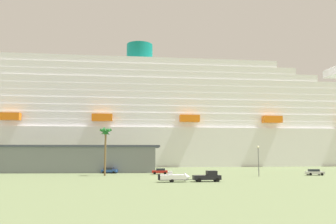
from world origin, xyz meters
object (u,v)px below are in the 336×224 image
palm_tree (106,137)px  street_lamp (259,156)px  small_boat_on_trailer (177,177)px  parked_car_silver_sedan (315,172)px  parked_car_blue_suv (110,170)px  parked_car_red_hatchback (161,171)px  cruise_ship (217,126)px  pickup_truck (209,176)px

palm_tree → street_lamp: 38.96m
small_boat_on_trailer → parked_car_silver_sedan: bearing=29.1°
small_boat_on_trailer → parked_car_blue_suv: small_boat_on_trailer is taller
palm_tree → parked_car_silver_sedan: 54.89m
small_boat_on_trailer → street_lamp: 26.61m
parked_car_blue_suv → palm_tree: bearing=-86.4°
palm_tree → parked_car_silver_sedan: (54.11, 1.57, -9.04)m
small_boat_on_trailer → parked_car_blue_suv: size_ratio=1.57×
parked_car_blue_suv → parked_car_silver_sedan: bearing=-9.1°
palm_tree → parked_car_red_hatchback: size_ratio=2.88×
parked_car_silver_sedan → parked_car_red_hatchback: bearing=173.5°
cruise_ship → parked_car_silver_sedan: bearing=-77.2°
parked_car_red_hatchback → street_lamp: bearing=-19.7°
parked_car_red_hatchback → cruise_ship: bearing=69.1°
parked_car_silver_sedan → cruise_ship: bearing=102.8°
cruise_ship → street_lamp: cruise_ship is taller
palm_tree → street_lamp: palm_tree is taller
parked_car_silver_sedan → parked_car_blue_suv: same height
cruise_ship → parked_car_silver_sedan: 72.58m
small_boat_on_trailer → palm_tree: bearing=133.4°
pickup_truck → street_lamp: 21.18m
pickup_truck → palm_tree: palm_tree is taller
street_lamp → parked_car_blue_suv: 41.53m
parked_car_red_hatchback → parked_car_blue_suv: size_ratio=0.92×
pickup_truck → parked_car_blue_suv: 37.59m
small_boat_on_trailer → cruise_ship: bearing=76.9°
cruise_ship → parked_car_red_hatchback: size_ratio=70.18×
small_boat_on_trailer → parked_car_silver_sedan: small_boat_on_trailer is taller
pickup_truck → parked_car_blue_suv: (-24.87, 28.18, -0.21)m
street_lamp → parked_car_silver_sedan: 16.65m
pickup_truck → palm_tree: (-24.22, 17.79, 8.83)m
parked_car_blue_suv → street_lamp: bearing=-18.5°
pickup_truck → parked_car_silver_sedan: 35.62m
palm_tree → parked_car_blue_suv: size_ratio=2.65×
street_lamp → parked_car_red_hatchback: 26.47m
palm_tree → street_lamp: size_ratio=1.62×
pickup_truck → palm_tree: 31.33m
street_lamp → cruise_ship: bearing=90.1°
small_boat_on_trailer → parked_car_blue_suv: 34.40m
cruise_ship → small_boat_on_trailer: (-20.76, -88.98, -17.33)m
cruise_ship → parked_car_red_hatchback: 70.84m
cruise_ship → parked_car_blue_suv: 73.61m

